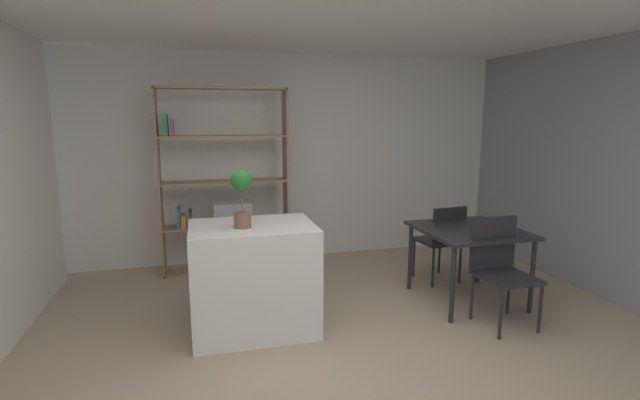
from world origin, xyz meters
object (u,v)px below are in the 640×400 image
(potted_plant_on_island, at_px, (242,194))
(dining_chair_near, at_px, (500,263))
(dining_table, at_px, (469,236))
(open_bookshelf, at_px, (223,189))
(kitchen_island, at_px, (253,278))
(dining_chair_far, at_px, (443,237))

(potted_plant_on_island, relative_size, dining_chair_near, 0.51)
(dining_table, xyz_separation_m, dining_chair_near, (-0.00, -0.50, -0.11))
(potted_plant_on_island, bearing_deg, open_bookshelf, 92.21)
(kitchen_island, height_order, dining_chair_far, kitchen_island)
(potted_plant_on_island, xyz_separation_m, dining_table, (2.20, 0.16, -0.54))
(dining_chair_far, bearing_deg, kitchen_island, 9.02)
(kitchen_island, bearing_deg, dining_chair_far, 15.81)
(kitchen_island, height_order, dining_chair_near, dining_chair_near)
(dining_table, height_order, dining_chair_far, dining_chair_far)
(dining_chair_far, xyz_separation_m, dining_chair_near, (-0.01, -1.01, 0.03))
(kitchen_island, xyz_separation_m, potted_plant_on_island, (-0.08, -0.07, 0.74))
(open_bookshelf, bearing_deg, dining_chair_far, -24.76)
(open_bookshelf, distance_m, dining_chair_near, 3.09)
(kitchen_island, xyz_separation_m, dining_chair_far, (2.13, 0.60, 0.06))
(open_bookshelf, bearing_deg, dining_table, -34.56)
(potted_plant_on_island, bearing_deg, dining_chair_near, -8.68)
(kitchen_island, bearing_deg, potted_plant_on_island, -140.71)
(kitchen_island, height_order, open_bookshelf, open_bookshelf)
(kitchen_island, relative_size, dining_chair_near, 1.10)
(kitchen_island, bearing_deg, dining_chair_near, -10.82)
(open_bookshelf, height_order, dining_chair_far, open_bookshelf)
(kitchen_island, xyz_separation_m, dining_table, (2.12, 0.09, 0.20))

